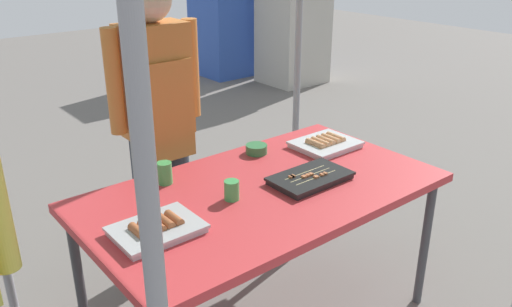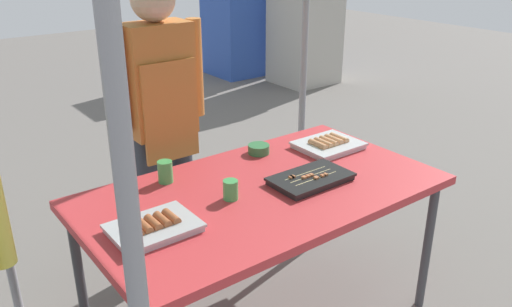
{
  "view_description": "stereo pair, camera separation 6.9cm",
  "coord_description": "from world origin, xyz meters",
  "px_view_note": "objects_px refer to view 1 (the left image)",
  "views": [
    {
      "loc": [
        -1.34,
        -1.61,
        1.79
      ],
      "look_at": [
        0.0,
        0.05,
        0.9
      ],
      "focal_mm": 36.76,
      "sensor_mm": 36.0,
      "label": 1
    },
    {
      "loc": [
        -1.29,
        -1.65,
        1.79
      ],
      "look_at": [
        0.0,
        0.05,
        0.9
      ],
      "focal_mm": 36.76,
      "sensor_mm": 36.0,
      "label": 2
    }
  ],
  "objects_px": {
    "stall_table": "(263,198)",
    "tray_meat_skewers": "(310,178)",
    "tray_pork_links": "(325,144)",
    "condiment_bowl": "(256,149)",
    "drink_cup_by_wok": "(165,173)",
    "neighbor_stall_right": "(294,12)",
    "drink_cup_near_edge": "(231,190)",
    "tray_grilled_sausages": "(157,229)",
    "neighbor_stall_left": "(233,9)",
    "vendor_woman": "(157,108)"
  },
  "relations": [
    {
      "from": "drink_cup_by_wok",
      "to": "neighbor_stall_left",
      "type": "height_order",
      "value": "neighbor_stall_left"
    },
    {
      "from": "drink_cup_near_edge",
      "to": "tray_meat_skewers",
      "type": "bearing_deg",
      "value": -12.63
    },
    {
      "from": "neighbor_stall_left",
      "to": "vendor_woman",
      "type": "bearing_deg",
      "value": -131.49
    },
    {
      "from": "drink_cup_near_edge",
      "to": "neighbor_stall_left",
      "type": "distance_m",
      "value": 5.29
    },
    {
      "from": "neighbor_stall_right",
      "to": "tray_pork_links",
      "type": "bearing_deg",
      "value": -130.44
    },
    {
      "from": "tray_meat_skewers",
      "to": "vendor_woman",
      "type": "height_order",
      "value": "vendor_woman"
    },
    {
      "from": "tray_pork_links",
      "to": "drink_cup_near_edge",
      "type": "bearing_deg",
      "value": -167.74
    },
    {
      "from": "drink_cup_near_edge",
      "to": "drink_cup_by_wok",
      "type": "relative_size",
      "value": 0.85
    },
    {
      "from": "drink_cup_near_edge",
      "to": "neighbor_stall_right",
      "type": "xyz_separation_m",
      "value": [
        3.44,
        3.33,
        0.1
      ]
    },
    {
      "from": "drink_cup_by_wok",
      "to": "neighbor_stall_right",
      "type": "height_order",
      "value": "neighbor_stall_right"
    },
    {
      "from": "drink_cup_by_wok",
      "to": "neighbor_stall_right",
      "type": "relative_size",
      "value": 0.06
    },
    {
      "from": "tray_meat_skewers",
      "to": "drink_cup_by_wok",
      "type": "height_order",
      "value": "drink_cup_by_wok"
    },
    {
      "from": "drink_cup_near_edge",
      "to": "condiment_bowl",
      "type": "bearing_deg",
      "value": 39.14
    },
    {
      "from": "stall_table",
      "to": "tray_meat_skewers",
      "type": "xyz_separation_m",
      "value": [
        0.21,
        -0.08,
        0.07
      ]
    },
    {
      "from": "stall_table",
      "to": "tray_grilled_sausages",
      "type": "xyz_separation_m",
      "value": [
        -0.56,
        -0.04,
        0.07
      ]
    },
    {
      "from": "stall_table",
      "to": "condiment_bowl",
      "type": "distance_m",
      "value": 0.41
    },
    {
      "from": "drink_cup_by_wok",
      "to": "condiment_bowl",
      "type": "bearing_deg",
      "value": 1.5
    },
    {
      "from": "tray_pork_links",
      "to": "neighbor_stall_left",
      "type": "bearing_deg",
      "value": 59.2
    },
    {
      "from": "tray_meat_skewers",
      "to": "condiment_bowl",
      "type": "height_order",
      "value": "condiment_bowl"
    },
    {
      "from": "drink_cup_by_wok",
      "to": "neighbor_stall_left",
      "type": "xyz_separation_m",
      "value": [
        3.31,
        3.92,
        0.06
      ]
    },
    {
      "from": "tray_meat_skewers",
      "to": "condiment_bowl",
      "type": "distance_m",
      "value": 0.41
    },
    {
      "from": "vendor_woman",
      "to": "tray_grilled_sausages",
      "type": "bearing_deg",
      "value": 59.84
    },
    {
      "from": "condiment_bowl",
      "to": "drink_cup_near_edge",
      "type": "distance_m",
      "value": 0.52
    },
    {
      "from": "condiment_bowl",
      "to": "vendor_woman",
      "type": "relative_size",
      "value": 0.07
    },
    {
      "from": "stall_table",
      "to": "vendor_woman",
      "type": "height_order",
      "value": "vendor_woman"
    },
    {
      "from": "condiment_bowl",
      "to": "drink_cup_near_edge",
      "type": "xyz_separation_m",
      "value": [
        -0.4,
        -0.33,
        0.02
      ]
    },
    {
      "from": "tray_meat_skewers",
      "to": "tray_grilled_sausages",
      "type": "bearing_deg",
      "value": 177.1
    },
    {
      "from": "stall_table",
      "to": "drink_cup_by_wok",
      "type": "distance_m",
      "value": 0.46
    },
    {
      "from": "stall_table",
      "to": "condiment_bowl",
      "type": "relative_size",
      "value": 14.34
    },
    {
      "from": "tray_meat_skewers",
      "to": "neighbor_stall_right",
      "type": "relative_size",
      "value": 0.21
    },
    {
      "from": "condiment_bowl",
      "to": "drink_cup_by_wok",
      "type": "xyz_separation_m",
      "value": [
        -0.54,
        -0.01,
        0.03
      ]
    },
    {
      "from": "drink_cup_near_edge",
      "to": "neighbor_stall_right",
      "type": "distance_m",
      "value": 4.79
    },
    {
      "from": "drink_cup_by_wok",
      "to": "neighbor_stall_left",
      "type": "relative_size",
      "value": 0.06
    },
    {
      "from": "condiment_bowl",
      "to": "tray_meat_skewers",
      "type": "bearing_deg",
      "value": -92.63
    },
    {
      "from": "tray_meat_skewers",
      "to": "neighbor_stall_left",
      "type": "distance_m",
      "value": 5.14
    },
    {
      "from": "drink_cup_by_wok",
      "to": "vendor_woman",
      "type": "height_order",
      "value": "vendor_woman"
    },
    {
      "from": "stall_table",
      "to": "tray_meat_skewers",
      "type": "height_order",
      "value": "tray_meat_skewers"
    },
    {
      "from": "stall_table",
      "to": "neighbor_stall_left",
      "type": "distance_m",
      "value": 5.19
    },
    {
      "from": "stall_table",
      "to": "tray_meat_skewers",
      "type": "relative_size",
      "value": 4.32
    },
    {
      "from": "tray_pork_links",
      "to": "condiment_bowl",
      "type": "bearing_deg",
      "value": 153.43
    },
    {
      "from": "tray_meat_skewers",
      "to": "neighbor_stall_left",
      "type": "xyz_separation_m",
      "value": [
        2.78,
        4.32,
        0.09
      ]
    },
    {
      "from": "stall_table",
      "to": "condiment_bowl",
      "type": "bearing_deg",
      "value": 55.18
    },
    {
      "from": "tray_grilled_sausages",
      "to": "neighbor_stall_right",
      "type": "distance_m",
      "value": 5.11
    },
    {
      "from": "drink_cup_near_edge",
      "to": "stall_table",
      "type": "bearing_deg",
      "value": -0.73
    },
    {
      "from": "condiment_bowl",
      "to": "vendor_woman",
      "type": "xyz_separation_m",
      "value": [
        -0.34,
        0.4,
        0.19
      ]
    },
    {
      "from": "tray_pork_links",
      "to": "vendor_woman",
      "type": "height_order",
      "value": "vendor_woman"
    },
    {
      "from": "tray_pork_links",
      "to": "neighbor_stall_left",
      "type": "height_order",
      "value": "neighbor_stall_left"
    },
    {
      "from": "tray_grilled_sausages",
      "to": "drink_cup_near_edge",
      "type": "xyz_separation_m",
      "value": [
        0.39,
        0.05,
        0.02
      ]
    },
    {
      "from": "stall_table",
      "to": "condiment_bowl",
      "type": "height_order",
      "value": "condiment_bowl"
    },
    {
      "from": "tray_grilled_sausages",
      "to": "neighbor_stall_left",
      "type": "relative_size",
      "value": 0.19
    }
  ]
}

